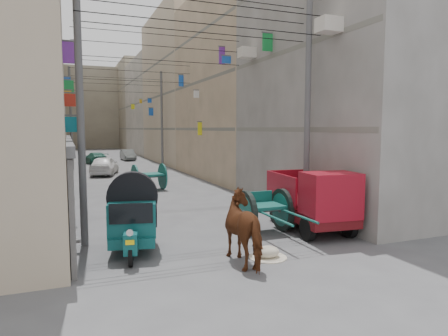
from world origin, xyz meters
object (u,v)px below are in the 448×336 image
mini_truck (316,203)px  feed_sack (268,252)px  second_cart (149,176)px  distant_car_grey (128,155)px  distant_car_white (104,165)px  horse (248,228)px  tonga_cart (265,210)px  distant_car_green (96,158)px  auto_rickshaw (133,216)px

mini_truck → feed_sack: (-2.52, -1.59, -0.80)m
second_cart → distant_car_grey: second_cart is taller
distant_car_white → distant_car_grey: bearing=-90.6°
horse → tonga_cart: bearing=-126.8°
tonga_cart → horse: (-1.68, -2.38, 0.16)m
second_cart → horse: bearing=-96.4°
distant_car_grey → second_cart: bearing=-97.5°
distant_car_grey → distant_car_green: distant_car_grey is taller
mini_truck → distant_car_green: mini_truck is taller
feed_sack → distant_car_grey: size_ratio=0.18×
tonga_cart → distant_car_grey: tonga_cart is taller
mini_truck → distant_car_green: size_ratio=0.99×
auto_rickshaw → horse: horse is taller
auto_rickshaw → distant_car_white: 18.48m
feed_sack → distant_car_white: (-2.22, 20.20, 0.51)m
distant_car_grey → distant_car_green: size_ratio=0.89×
mini_truck → distant_car_white: bearing=110.2°
horse → distant_car_white: bearing=-87.1°
distant_car_grey → distant_car_green: bearing=-137.3°
auto_rickshaw → feed_sack: size_ratio=3.99×
auto_rickshaw → mini_truck: 5.58m
tonga_cart → second_cart: size_ratio=1.73×
distant_car_grey → auto_rickshaw: bearing=-100.3°
distant_car_white → feed_sack: bearing=110.8°
horse → distant_car_green: horse is taller
mini_truck → second_cart: 11.00m
tonga_cart → second_cart: 10.02m
tonga_cart → second_cart: second_cart is taller
second_cart → distant_car_green: 17.26m
tonga_cart → distant_car_grey: 30.46m
distant_car_green → feed_sack: bearing=82.7°
tonga_cart → distant_car_grey: size_ratio=0.90×
auto_rickshaw → second_cart: 10.65m
distant_car_green → mini_truck: bearing=88.1°
distant_car_white → horse: bearing=109.0°
auto_rickshaw → distant_car_green: auto_rickshaw is taller
tonga_cart → distant_car_green: 27.26m
distant_car_white → distant_car_green: size_ratio=1.05×
feed_sack → distant_car_grey: (1.15, 32.70, 0.40)m
second_cart → feed_sack: bearing=-93.4°
second_cart → horse: 12.25m
tonga_cart → feed_sack: tonga_cart is taller
feed_sack → mini_truck: bearing=32.2°
distant_car_green → distant_car_white: bearing=78.4°
distant_car_green → auto_rickshaw: bearing=76.6°
mini_truck → distant_car_grey: bearing=98.5°
mini_truck → second_cart: size_ratio=2.12×
mini_truck → second_cart: (-3.18, 10.53, -0.20)m
feed_sack → horse: 0.96m
auto_rickshaw → mini_truck: bearing=10.4°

